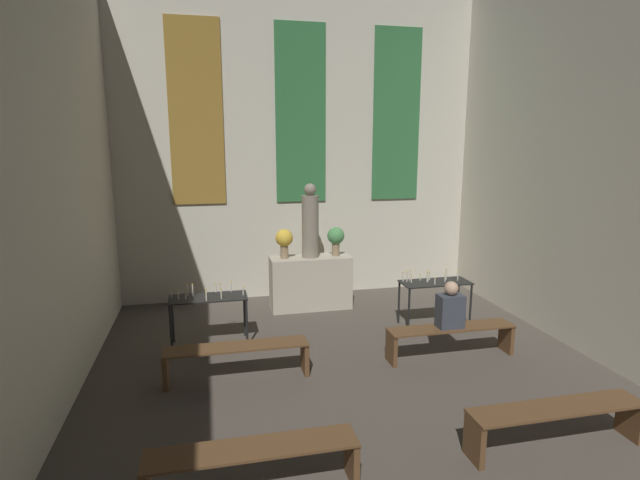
# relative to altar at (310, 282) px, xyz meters

# --- Properties ---
(wall_back) EXTENTS (7.16, 0.16, 5.94)m
(wall_back) POSITION_rel_altar_xyz_m (0.00, 0.94, 2.51)
(wall_back) COLOR beige
(wall_back) RESTS_ON ground_plane
(altar) EXTENTS (1.48, 0.56, 0.97)m
(altar) POSITION_rel_altar_xyz_m (0.00, 0.00, 0.00)
(altar) COLOR #BCB29E
(altar) RESTS_ON ground_plane
(statue) EXTENTS (0.31, 0.31, 1.35)m
(statue) POSITION_rel_altar_xyz_m (0.00, 0.00, 1.11)
(statue) COLOR gray
(statue) RESTS_ON altar
(flower_vase_left) EXTENTS (0.32, 0.32, 0.53)m
(flower_vase_left) POSITION_rel_altar_xyz_m (-0.48, 0.00, 0.83)
(flower_vase_left) COLOR #937A5B
(flower_vase_left) RESTS_ON altar
(flower_vase_right) EXTENTS (0.32, 0.32, 0.53)m
(flower_vase_right) POSITION_rel_altar_xyz_m (0.48, 0.00, 0.83)
(flower_vase_right) COLOR #937A5B
(flower_vase_right) RESTS_ON altar
(candle_rack_left) EXTENTS (1.16, 0.49, 0.96)m
(candle_rack_left) POSITION_rel_altar_xyz_m (-1.85, -1.34, 0.17)
(candle_rack_left) COLOR black
(candle_rack_left) RESTS_ON ground_plane
(candle_rack_right) EXTENTS (1.16, 0.49, 0.95)m
(candle_rack_right) POSITION_rel_altar_xyz_m (1.85, -1.34, 0.17)
(candle_rack_right) COLOR black
(candle_rack_right) RESTS_ON ground_plane
(pew_third_left) EXTENTS (1.85, 0.36, 0.46)m
(pew_third_left) POSITION_rel_altar_xyz_m (-1.51, -4.82, -0.15)
(pew_third_left) COLOR brown
(pew_third_left) RESTS_ON ground_plane
(pew_third_right) EXTENTS (1.85, 0.36, 0.46)m
(pew_third_right) POSITION_rel_altar_xyz_m (1.51, -4.82, -0.15)
(pew_third_right) COLOR brown
(pew_third_right) RESTS_ON ground_plane
(pew_back_left) EXTENTS (1.85, 0.36, 0.46)m
(pew_back_left) POSITION_rel_altar_xyz_m (-1.51, -2.59, -0.15)
(pew_back_left) COLOR brown
(pew_back_left) RESTS_ON ground_plane
(pew_back_right) EXTENTS (1.85, 0.36, 0.46)m
(pew_back_right) POSITION_rel_altar_xyz_m (1.51, -2.59, -0.15)
(pew_back_right) COLOR brown
(pew_back_right) RESTS_ON ground_plane
(person_seated) EXTENTS (0.36, 0.24, 0.67)m
(person_seated) POSITION_rel_altar_xyz_m (1.48, -2.59, 0.27)
(person_seated) COLOR #383D47
(person_seated) RESTS_ON pew_back_right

